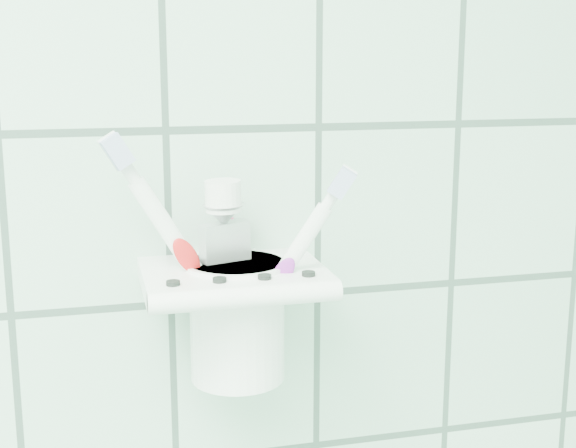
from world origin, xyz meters
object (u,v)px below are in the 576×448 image
at_px(holder_bracket, 233,279).
at_px(toothpaste_tube, 228,260).
at_px(cup, 237,315).
at_px(toothbrush_orange, 217,251).
at_px(toothbrush_blue, 223,237).
at_px(toothbrush_pink, 256,233).

relative_size(holder_bracket, toothpaste_tube, 0.92).
relative_size(cup, toothbrush_orange, 0.52).
bearing_deg(toothpaste_tube, toothbrush_blue, -142.99).
distance_m(toothbrush_blue, toothbrush_orange, 0.01).
height_order(cup, toothbrush_orange, toothbrush_orange).
xyz_separation_m(holder_bracket, cup, (0.00, 0.00, -0.03)).
bearing_deg(toothbrush_orange, holder_bracket, 14.84).
relative_size(toothbrush_blue, toothpaste_tube, 1.36).
xyz_separation_m(holder_bracket, toothpaste_tube, (-0.00, 0.01, 0.01)).
distance_m(holder_bracket, toothbrush_orange, 0.02).
bearing_deg(cup, toothbrush_blue, 175.31).
distance_m(cup, toothbrush_pink, 0.07).
distance_m(cup, toothbrush_orange, 0.05).
bearing_deg(toothbrush_orange, toothbrush_pink, 21.98).
bearing_deg(toothbrush_pink, toothbrush_blue, 161.22).
xyz_separation_m(toothbrush_pink, toothbrush_blue, (-0.03, 0.00, -0.00)).
bearing_deg(toothbrush_blue, holder_bracket, -16.68).
bearing_deg(toothbrush_blue, toothbrush_pink, 15.61).
xyz_separation_m(toothbrush_pink, toothbrush_orange, (-0.03, -0.00, -0.01)).
height_order(toothbrush_blue, toothpaste_tube, toothbrush_blue).
bearing_deg(toothbrush_orange, cup, 32.51).
distance_m(cup, toothpaste_tube, 0.04).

